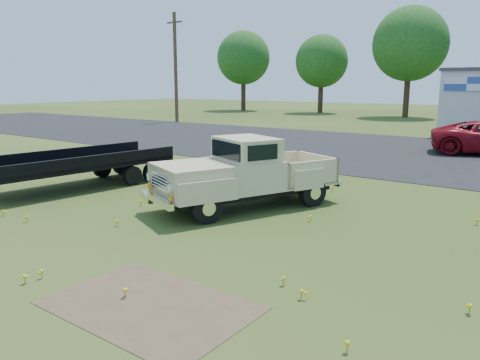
{
  "coord_description": "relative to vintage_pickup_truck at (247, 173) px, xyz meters",
  "views": [
    {
      "loc": [
        6.33,
        -7.33,
        3.19
      ],
      "look_at": [
        0.2,
        1.0,
        1.06
      ],
      "focal_mm": 35.0,
      "sensor_mm": 36.0,
      "label": 1
    }
  ],
  "objects": [
    {
      "name": "ground",
      "position": [
        0.62,
        -2.41,
        -0.93
      ],
      "size": [
        140.0,
        140.0,
        0.0
      ],
      "primitive_type": "plane",
      "color": "#2B4215",
      "rests_on": "ground"
    },
    {
      "name": "asphalt_lot",
      "position": [
        0.62,
        12.59,
        -0.93
      ],
      "size": [
        90.0,
        14.0,
        0.02
      ],
      "primitive_type": "cube",
      "color": "black",
      "rests_on": "ground"
    },
    {
      "name": "vintage_pickup_truck",
      "position": [
        0.0,
        0.0,
        0.0
      ],
      "size": [
        3.85,
        5.48,
        1.86
      ],
      "primitive_type": null,
      "rotation": [
        0.0,
        0.0,
        -0.41
      ],
      "color": "tan",
      "rests_on": "ground"
    },
    {
      "name": "treeline_c",
      "position": [
        -7.38,
        37.09,
        6.01
      ],
      "size": [
        7.04,
        7.04,
        10.47
      ],
      "color": "#3A271A",
      "rests_on": "ground"
    },
    {
      "name": "treeline_a",
      "position": [
        -27.38,
        37.59,
        5.37
      ],
      "size": [
        6.4,
        6.4,
        9.52
      ],
      "color": "#3A271A",
      "rests_on": "ground"
    },
    {
      "name": "treeline_b",
      "position": [
        -17.38,
        38.59,
        4.74
      ],
      "size": [
        5.76,
        5.76,
        8.57
      ],
      "color": "#3A271A",
      "rests_on": "ground"
    },
    {
      "name": "dirt_patch_a",
      "position": [
        2.12,
        -5.41,
        -0.93
      ],
      "size": [
        3.0,
        2.0,
        0.01
      ],
      "primitive_type": "cube",
      "color": "brown",
      "rests_on": "ground"
    },
    {
      "name": "flatbed_trailer",
      "position": [
        -5.66,
        -1.16,
        -0.05
      ],
      "size": [
        2.93,
        6.64,
        1.75
      ],
      "primitive_type": null,
      "rotation": [
        0.0,
        0.0,
        -0.13
      ],
      "color": "black",
      "rests_on": "ground"
    },
    {
      "name": "utility_pole_west",
      "position": [
        -21.38,
        19.59,
        3.67
      ],
      "size": [
        1.6,
        0.3,
        9.0
      ],
      "color": "#4A3522",
      "rests_on": "ground"
    },
    {
      "name": "dirt_patch_b",
      "position": [
        -1.38,
        1.09,
        -0.93
      ],
      "size": [
        2.2,
        1.6,
        0.01
      ],
      "primitive_type": "cube",
      "color": "brown",
      "rests_on": "ground"
    }
  ]
}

